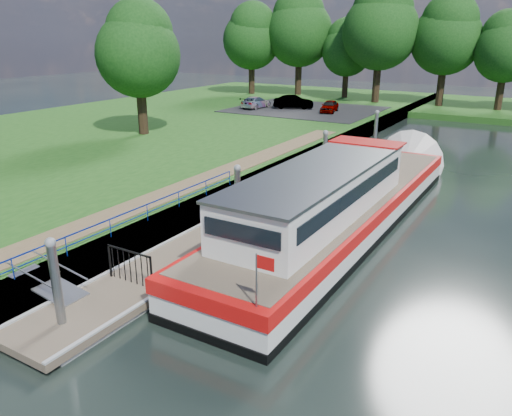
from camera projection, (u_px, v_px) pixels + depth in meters
The scene contains 16 objects.
ground at pixel (78, 326), 14.39m from camera, with size 160.00×160.00×0.00m, color black.
riverbank at pixel (74, 148), 35.15m from camera, with size 32.00×90.00×0.78m, color #1C4915.
bank_edge at pixel (263, 179), 27.64m from camera, with size 1.10×90.00×0.78m, color #473D2D.
footpath at pixel (151, 200), 22.74m from camera, with size 1.60×40.00×0.05m, color brown.
carpark at pixel (305, 109), 50.23m from camera, with size 14.00×12.00×0.06m, color black.
blue_fence at pixel (89, 232), 17.72m from camera, with size 0.04×18.04×0.72m.
pontoon at pixel (287, 199), 24.85m from camera, with size 2.50×30.00×0.56m.
mooring_piles at pixel (287, 178), 24.49m from camera, with size 0.30×27.30×3.55m.
gangway at pixel (48, 284), 15.48m from camera, with size 2.58×1.00×0.92m.
gate_panel at pixel (130, 262), 15.79m from camera, with size 1.85×0.05×1.15m.
barge at pixel (346, 201), 21.70m from camera, with size 4.36×21.15×4.78m.
horizon_trees at pixel (434, 34), 51.95m from camera, with size 54.38×10.03×12.87m.
bank_tree_a at pixel (139, 48), 36.10m from camera, with size 6.12×6.12×9.72m.
car_a at pixel (330, 106), 48.04m from camera, with size 1.34×3.33×1.14m, color #999999.
car_b at pixel (293, 102), 50.36m from camera, with size 1.39×3.98×1.31m, color #999999.
car_c at pixel (256, 102), 50.81m from camera, with size 1.61×3.97×1.15m, color #999999.
Camera 1 is at (10.82, -8.03, 7.97)m, focal length 35.00 mm.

